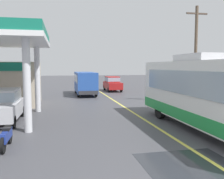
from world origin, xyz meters
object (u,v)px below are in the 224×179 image
object	(u,v)px
motorcycle_parked_forecourt	(6,136)
car_trailing_behind_bus	(112,83)
coach_bus_main	(211,95)
minibus_opposing_lane	(85,81)
car_at_pump	(3,104)

from	to	relation	value
motorcycle_parked_forecourt	car_trailing_behind_bus	world-z (taller)	car_trailing_behind_bus
coach_bus_main	minibus_opposing_lane	xyz separation A→B (m)	(-4.21, 16.48, -0.25)
car_trailing_behind_bus	minibus_opposing_lane	bearing A→B (deg)	-136.39
coach_bus_main	car_at_pump	size ratio (longest dim) A/B	2.63
coach_bus_main	minibus_opposing_lane	world-z (taller)	coach_bus_main
minibus_opposing_lane	car_trailing_behind_bus	distance (m)	5.20
minibus_opposing_lane	motorcycle_parked_forecourt	size ratio (longest dim) A/B	3.41
car_at_pump	coach_bus_main	bearing A→B (deg)	-22.88
minibus_opposing_lane	motorcycle_parked_forecourt	distance (m)	17.67
car_trailing_behind_bus	car_at_pump	bearing A→B (deg)	-120.86
coach_bus_main	minibus_opposing_lane	bearing A→B (deg)	104.34
coach_bus_main	car_at_pump	distance (m)	10.81
motorcycle_parked_forecourt	car_trailing_behind_bus	distance (m)	22.25
motorcycle_parked_forecourt	coach_bus_main	bearing A→B (deg)	3.50
minibus_opposing_lane	motorcycle_parked_forecourt	xyz separation A→B (m)	(-4.66, -17.02, -1.03)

